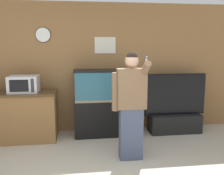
% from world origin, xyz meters
% --- Properties ---
extents(wall_back_paneled, '(10.00, 0.08, 2.60)m').
position_xyz_m(wall_back_paneled, '(-0.00, 2.58, 1.30)').
color(wall_back_paneled, olive).
rests_on(wall_back_paneled, ground_plane).
extents(counter_island, '(1.69, 0.62, 0.91)m').
position_xyz_m(counter_island, '(-1.43, 2.15, 0.46)').
color(counter_island, brown).
rests_on(counter_island, ground_plane).
extents(microwave, '(0.52, 0.41, 0.30)m').
position_xyz_m(microwave, '(-1.17, 2.15, 1.06)').
color(microwave, silver).
rests_on(microwave, counter_island).
extents(aquarium_on_stand, '(1.15, 0.47, 1.30)m').
position_xyz_m(aquarium_on_stand, '(0.30, 2.23, 0.65)').
color(aquarium_on_stand, black).
rests_on(aquarium_on_stand, ground_plane).
extents(tv_on_stand, '(1.25, 0.40, 1.20)m').
position_xyz_m(tv_on_stand, '(1.75, 2.19, 0.35)').
color(tv_on_stand, black).
rests_on(tv_on_stand, ground_plane).
extents(person_standing, '(0.53, 0.40, 1.67)m').
position_xyz_m(person_standing, '(0.60, 1.11, 0.87)').
color(person_standing, '#424C66').
rests_on(person_standing, ground_plane).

